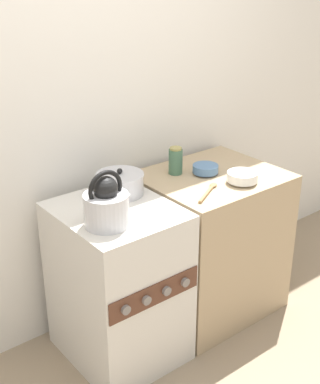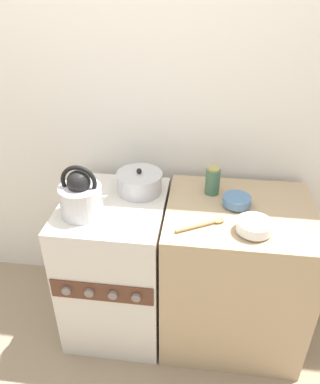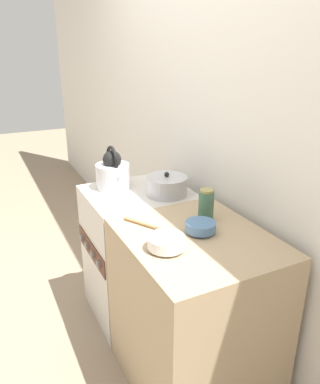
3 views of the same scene
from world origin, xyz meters
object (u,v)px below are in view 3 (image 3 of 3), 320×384
at_px(cooking_pot, 167,186).
at_px(enamel_bowl, 166,242).
at_px(kettle, 113,172).
at_px(small_ceramic_bowl, 201,227).
at_px(storage_jar, 206,204).
at_px(stove, 139,253).

xyz_separation_m(cooking_pot, enamel_bowl, (0.56, -0.29, -0.01)).
distance_m(kettle, small_ceramic_bowl, 0.75).
bearing_deg(storage_jar, cooking_pot, -176.73).
relative_size(enamel_bowl, small_ceramic_bowl, 1.14).
height_order(kettle, cooking_pot, kettle).
height_order(kettle, small_ceramic_bowl, kettle).
xyz_separation_m(stove, enamel_bowl, (0.68, -0.16, 0.45)).
bearing_deg(kettle, enamel_bowl, -3.85).
height_order(small_ceramic_bowl, storage_jar, storage_jar).
relative_size(kettle, small_ceramic_bowl, 1.88).
bearing_deg(enamel_bowl, stove, 166.79).
bearing_deg(cooking_pot, enamel_bowl, -27.39).
xyz_separation_m(kettle, small_ceramic_bowl, (0.73, 0.15, -0.06)).
relative_size(cooking_pot, enamel_bowl, 1.51).
bearing_deg(kettle, small_ceramic_bowl, 11.89).
relative_size(kettle, cooking_pot, 1.09).
relative_size(stove, cooking_pot, 3.46).
bearing_deg(cooking_pot, stove, -131.74).
distance_m(small_ceramic_bowl, storage_jar, 0.17).
relative_size(cooking_pot, small_ceramic_bowl, 1.73).
bearing_deg(enamel_bowl, kettle, 176.15).
bearing_deg(enamel_bowl, storage_jar, 120.86).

